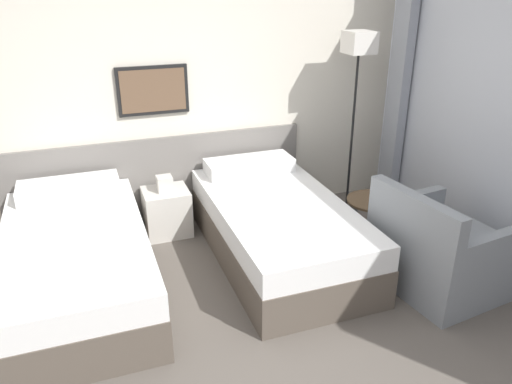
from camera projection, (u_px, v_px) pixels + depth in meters
ground_plane at (260, 338)px, 3.41m from camera, size 16.00×16.00×0.00m
wall_headboard at (183, 90)px, 4.64m from camera, size 10.00×0.10×2.70m
bed_near_door at (77, 262)px, 3.80m from camera, size 1.05×1.99×0.65m
bed_near_window at (278, 228)px, 4.32m from camera, size 1.05×1.99×0.65m
nightstand at (167, 211)px, 4.72m from camera, size 0.42×0.38×0.58m
floor_lamp at (358, 61)px, 4.64m from camera, size 0.26×0.26×1.82m
side_table at (372, 215)px, 4.39m from camera, size 0.46×0.46×0.49m
armchair at (439, 254)px, 3.90m from camera, size 0.92×0.98×0.85m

